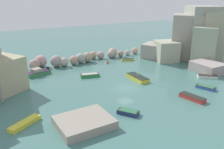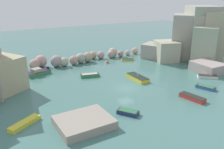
# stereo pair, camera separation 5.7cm
# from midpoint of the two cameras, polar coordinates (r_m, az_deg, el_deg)

# --- Properties ---
(cove_water) EXTENTS (160.00, 160.00, 0.00)m
(cove_water) POSITION_cam_midpoint_polar(r_m,az_deg,el_deg) (40.56, 3.29, -3.20)
(cove_water) COLOR #487870
(cove_water) RESTS_ON ground
(cliff_headland_right) EXTENTS (25.22, 24.76, 12.49)m
(cliff_headland_right) POSITION_cam_midpoint_polar(r_m,az_deg,el_deg) (61.72, 19.52, 8.01)
(cliff_headland_right) COLOR #AAA78E
(cliff_headland_right) RESTS_ON ground
(rock_breakwater) EXTENTS (35.72, 4.52, 2.61)m
(rock_breakwater) POSITION_cam_midpoint_polar(r_m,az_deg,el_deg) (54.91, -9.74, 3.66)
(rock_breakwater) COLOR #B7919B
(rock_breakwater) RESTS_ON ground
(stone_dock) EXTENTS (6.55, 5.50, 1.05)m
(stone_dock) POSITION_cam_midpoint_polar(r_m,az_deg,el_deg) (29.36, -6.76, -11.30)
(stone_dock) COLOR gray
(stone_dock) RESTS_ON ground
(channel_buoy) EXTENTS (0.58, 0.58, 0.58)m
(channel_buoy) POSITION_cam_midpoint_polar(r_m,az_deg,el_deg) (54.66, -1.17, 3.02)
(channel_buoy) COLOR #E04C28
(channel_buoy) RESTS_ON cove_water
(moored_boat_0) EXTENTS (3.78, 2.09, 0.60)m
(moored_boat_0) POSITION_cam_midpoint_polar(r_m,az_deg,el_deg) (45.93, -5.39, -0.15)
(moored_boat_0) COLOR #308C45
(moored_boat_0) RESTS_ON cove_water
(moored_boat_1) EXTENTS (1.95, 5.10, 5.65)m
(moored_boat_1) POSITION_cam_midpoint_polar(r_m,az_deg,el_deg) (44.55, 6.08, -0.72)
(moored_boat_1) COLOR yellow
(moored_boat_1) RESTS_ON cove_water
(moored_boat_2) EXTENTS (2.62, 3.03, 0.56)m
(moored_boat_2) POSITION_cam_midpoint_polar(r_m,az_deg,el_deg) (31.98, 3.83, -9.00)
(moored_boat_2) COLOR navy
(moored_boat_2) RESTS_ON cove_water
(moored_boat_3) EXTENTS (5.04, 3.16, 1.40)m
(moored_boat_3) POSITION_cam_midpoint_polar(r_m,az_deg,el_deg) (48.85, -17.37, 0.47)
(moored_boat_3) COLOR #388350
(moored_boat_3) RESTS_ON cove_water
(moored_boat_4) EXTENTS (1.98, 4.12, 0.61)m
(moored_boat_4) POSITION_cam_midpoint_polar(r_m,az_deg,el_deg) (38.09, 18.68, -5.24)
(moored_boat_4) COLOR red
(moored_boat_4) RESTS_ON cove_water
(moored_boat_5) EXTENTS (2.17, 3.33, 0.49)m
(moored_boat_5) POSITION_cam_midpoint_polar(r_m,az_deg,el_deg) (42.97, 21.53, -2.89)
(moored_boat_5) COLOR #3A5FB2
(moored_boat_5) RESTS_ON cove_water
(moored_boat_6) EXTENTS (3.04, 1.76, 0.45)m
(moored_boat_6) POSITION_cam_midpoint_polar(r_m,az_deg,el_deg) (28.13, -7.23, -13.51)
(moored_boat_6) COLOR yellow
(moored_boat_6) RESTS_ON cove_water
(moored_boat_7) EXTENTS (1.62, 3.23, 0.50)m
(moored_boat_7) POSITION_cam_midpoint_polar(r_m,az_deg,el_deg) (59.88, 10.62, 4.07)
(moored_boat_7) COLOR gold
(moored_boat_7) RESTS_ON cove_water
(moored_boat_8) EXTENTS (4.25, 3.19, 0.50)m
(moored_boat_8) POSITION_cam_midpoint_polar(r_m,az_deg,el_deg) (31.36, -20.23, -10.92)
(moored_boat_8) COLOR yellow
(moored_boat_8) RESTS_ON cove_water
(moored_boat_9) EXTENTS (3.57, 3.31, 0.54)m
(moored_boat_9) POSITION_cam_midpoint_polar(r_m,az_deg,el_deg) (48.67, 21.89, -0.43)
(moored_boat_9) COLOR white
(moored_boat_9) RESTS_ON cove_water
(moored_boat_10) EXTENTS (3.09, 2.26, 0.46)m
(moored_boat_10) POSITION_cam_midpoint_polar(r_m,az_deg,el_deg) (57.17, 3.71, 3.63)
(moored_boat_10) COLOR yellow
(moored_boat_10) RESTS_ON cove_water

